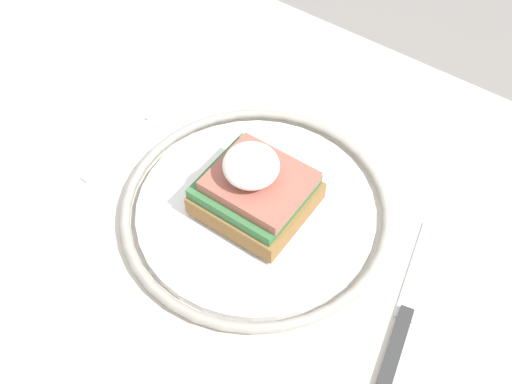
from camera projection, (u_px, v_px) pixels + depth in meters
dining_table at (205, 288)px, 0.70m from camera, size 1.08×0.67×0.72m
plate at (256, 209)px, 0.61m from camera, size 0.26×0.26×0.02m
sandwich at (255, 187)px, 0.59m from camera, size 0.10×0.09×0.07m
fork at (137, 136)px, 0.68m from camera, size 0.02×0.14×0.00m
knife at (405, 314)px, 0.55m from camera, size 0.05×0.17×0.01m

